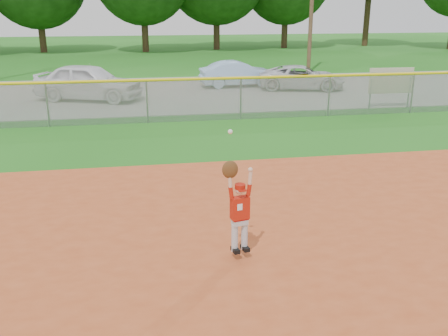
# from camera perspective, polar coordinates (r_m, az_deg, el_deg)

# --- Properties ---
(ground) EXTENTS (120.00, 120.00, 0.00)m
(ground) POSITION_cam_1_polar(r_m,az_deg,el_deg) (8.44, -6.85, -10.30)
(ground) COLOR #1D6316
(ground) RESTS_ON ground
(parking_strip) EXTENTS (44.00, 10.00, 0.03)m
(parking_strip) POSITION_cam_1_polar(r_m,az_deg,el_deg) (23.76, -9.06, 8.41)
(parking_strip) COLOR gray
(parking_strip) RESTS_ON ground
(car_white_a) EXTENTS (4.92, 3.35, 1.56)m
(car_white_a) POSITION_cam_1_polar(r_m,az_deg,el_deg) (22.42, -15.22, 9.48)
(car_white_a) COLOR white
(car_white_a) RESTS_ON parking_strip
(car_blue) EXTENTS (3.88, 1.59, 1.25)m
(car_blue) POSITION_cam_1_polar(r_m,az_deg,el_deg) (25.35, 1.63, 10.71)
(car_blue) COLOR #97BBE2
(car_blue) RESTS_ON parking_strip
(car_white_b) EXTENTS (4.43, 2.81, 1.14)m
(car_white_b) POSITION_cam_1_polar(r_m,az_deg,el_deg) (24.77, 8.87, 10.19)
(car_white_b) COLOR silver
(car_white_b) RESTS_ON parking_strip
(sponsor_sign) EXTENTS (1.82, 0.12, 1.61)m
(sponsor_sign) POSITION_cam_1_polar(r_m,az_deg,el_deg) (21.02, 18.52, 9.32)
(sponsor_sign) COLOR gray
(sponsor_sign) RESTS_ON ground
(outfield_fence) EXTENTS (40.06, 0.10, 1.55)m
(outfield_fence) POSITION_cam_1_polar(r_m,az_deg,el_deg) (17.70, -8.81, 7.91)
(outfield_fence) COLOR gray
(outfield_fence) RESTS_ON ground
(ballplayer) EXTENTS (0.52, 0.26, 2.06)m
(ballplayer) POSITION_cam_1_polar(r_m,az_deg,el_deg) (7.96, 1.66, -4.45)
(ballplayer) COLOR silver
(ballplayer) RESTS_ON ground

